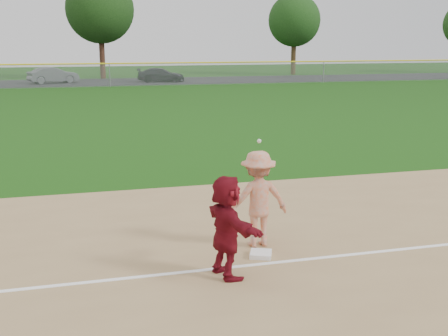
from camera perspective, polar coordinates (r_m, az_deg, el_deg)
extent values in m
plane|color=#17450D|center=(10.97, 2.03, -8.34)|extent=(160.00, 160.00, 0.00)
cube|color=white|center=(10.25, 3.34, -9.77)|extent=(60.00, 0.10, 0.01)
cube|color=black|center=(56.00, -11.87, 8.55)|extent=(120.00, 10.00, 0.01)
cube|color=white|center=(10.62, 3.76, -8.72)|extent=(0.51, 0.51, 0.09)
imported|color=maroon|center=(9.48, 0.29, -5.96)|extent=(0.86, 1.72, 1.77)
imported|color=#52555A|center=(55.48, -16.97, 9.01)|extent=(4.81, 2.96, 1.50)
imported|color=black|center=(55.27, -6.43, 9.37)|extent=(4.76, 2.52, 1.31)
imported|color=#ACACAE|center=(10.90, 3.47, -3.15)|extent=(1.23, 0.72, 1.89)
sphere|color=silver|center=(10.41, 3.59, 2.75)|extent=(0.08, 0.08, 0.08)
plane|color=#999EA0|center=(49.96, -11.53, 9.22)|extent=(110.00, 0.00, 110.00)
cylinder|color=yellow|center=(49.91, -11.58, 10.36)|extent=(110.00, 0.12, 0.12)
cylinder|color=gray|center=(49.96, -11.53, 9.22)|extent=(0.08, 0.08, 2.00)
cylinder|color=gray|center=(54.91, 10.08, 9.58)|extent=(0.08, 0.08, 2.00)
cylinder|color=#392014|center=(61.38, -12.26, 10.80)|extent=(0.56, 0.56, 4.10)
sphere|color=black|center=(61.43, -12.49, 15.49)|extent=(7.00, 7.00, 7.00)
cylinder|color=#3A2915|center=(67.42, 7.06, 10.96)|extent=(0.56, 0.56, 3.64)
sphere|color=#163911|center=(67.42, 7.16, 14.67)|extent=(6.00, 6.00, 6.00)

